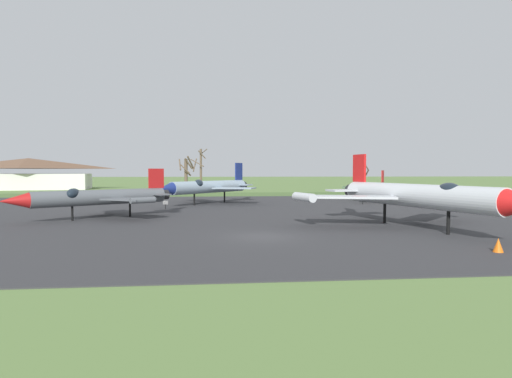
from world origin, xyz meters
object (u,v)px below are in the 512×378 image
object	(u,v)px
jet_fighter_front_left	(98,197)
jet_fighter_front_right	(208,187)
visitor_building	(29,174)
jet_fighter_rear_left	(375,188)
jet_fighter_rear_center	(415,195)
info_placard_rear_left	(363,200)
traffic_cone	(498,246)
info_placard_front_right	(166,204)

from	to	relation	value
jet_fighter_front_left	jet_fighter_front_right	world-z (taller)	jet_fighter_front_right
visitor_building	jet_fighter_rear_left	bearing A→B (deg)	-34.68
jet_fighter_rear_center	info_placard_rear_left	xyz separation A→B (m)	(3.96, 21.09, -1.81)
jet_fighter_rear_center	visitor_building	bearing A→B (deg)	128.22
visitor_building	traffic_cone	distance (m)	97.46
info_placard_front_right	jet_fighter_front_left	bearing A→B (deg)	-118.90
jet_fighter_front_right	jet_fighter_rear_left	xyz separation A→B (m)	(22.66, 3.41, -0.34)
visitor_building	jet_fighter_front_right	bearing A→B (deg)	-49.11
jet_fighter_rear_center	visitor_building	size ratio (longest dim) A/B	0.59
info_placard_front_right	info_placard_rear_left	size ratio (longest dim) A/B	1.05
jet_fighter_front_left	visitor_building	xyz separation A→B (m)	(-32.24, 62.76, 1.63)
jet_fighter_rear_left	info_placard_front_right	bearing A→B (deg)	-159.34
jet_fighter_front_right	info_placard_front_right	xyz separation A→B (m)	(-4.32, -6.76, -1.60)
jet_fighter_rear_left	info_placard_rear_left	world-z (taller)	jet_fighter_rear_left
info_placard_rear_left	visitor_building	size ratio (longest dim) A/B	0.03
traffic_cone	jet_fighter_front_right	bearing A→B (deg)	114.78
info_placard_front_right	visitor_building	distance (m)	65.75
jet_fighter_rear_center	traffic_cone	world-z (taller)	jet_fighter_rear_center
jet_fighter_front_left	jet_fighter_rear_center	world-z (taller)	jet_fighter_rear_center
jet_fighter_rear_left	visitor_building	bearing A→B (deg)	145.32
visitor_building	info_placard_front_right	bearing A→B (deg)	-55.84
info_placard_rear_left	traffic_cone	bearing A→B (deg)	-97.59
jet_fighter_front_left	visitor_building	bearing A→B (deg)	117.19
jet_fighter_rear_center	info_placard_rear_left	bearing A→B (deg)	79.37
jet_fighter_front_right	info_placard_rear_left	xyz separation A→B (m)	(18.77, -2.45, -1.62)
info_placard_rear_left	visitor_building	distance (m)	78.16
jet_fighter_front_right	jet_fighter_rear_left	distance (m)	22.91
jet_fighter_front_left	info_placard_rear_left	bearing A→B (deg)	24.65
jet_fighter_front_right	jet_fighter_rear_center	bearing A→B (deg)	-57.82
visitor_building	traffic_cone	world-z (taller)	visitor_building
visitor_building	traffic_cone	bearing A→B (deg)	-54.89
jet_fighter_front_right	jet_fighter_rear_center	world-z (taller)	jet_fighter_rear_center
traffic_cone	info_placard_front_right	bearing A→B (deg)	127.06
info_placard_front_right	traffic_cone	xyz separation A→B (m)	(19.14, -25.34, -0.21)
jet_fighter_front_left	jet_fighter_front_right	distance (m)	17.62
jet_fighter_front_right	traffic_cone	world-z (taller)	jet_fighter_front_right
jet_fighter_front_left	jet_fighter_front_right	size ratio (longest dim) A/B	0.91
jet_fighter_front_left	info_placard_rear_left	world-z (taller)	jet_fighter_front_left
info_placard_rear_left	traffic_cone	xyz separation A→B (m)	(-3.95, -29.65, -0.20)
jet_fighter_front_left	jet_fighter_front_right	xyz separation A→B (m)	(8.96, 15.17, 0.30)
jet_fighter_rear_center	jet_fighter_rear_left	xyz separation A→B (m)	(7.84, 26.95, -0.53)
info_placard_rear_left	jet_fighter_front_left	bearing A→B (deg)	-155.35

